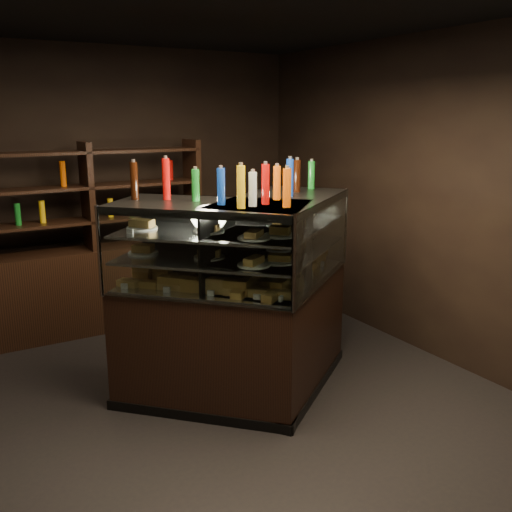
{
  "coord_description": "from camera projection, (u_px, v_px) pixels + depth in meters",
  "views": [
    {
      "loc": [
        -1.6,
        -3.85,
        2.27
      ],
      "look_at": [
        0.51,
        -0.29,
        1.24
      ],
      "focal_mm": 40.0,
      "sensor_mm": 36.0,
      "label": 1
    }
  ],
  "objects": [
    {
      "name": "room_shell",
      "position": [
        174.0,
        161.0,
        4.09
      ],
      "size": [
        5.02,
        5.02,
        3.01
      ],
      "color": "black",
      "rests_on": "ground"
    },
    {
      "name": "display_case",
      "position": [
        246.0,
        331.0,
        4.67
      ],
      "size": [
        2.24,
        1.59,
        1.63
      ],
      "rotation": [
        0.0,
        0.0,
        -0.07
      ],
      "color": "black",
      "rests_on": "ground"
    },
    {
      "name": "potted_conifer",
      "position": [
        197.0,
        294.0,
        5.78
      ],
      "size": [
        0.4,
        0.4,
        0.86
      ],
      "rotation": [
        0.0,
        0.0,
        -0.01
      ],
      "color": "black",
      "rests_on": "ground"
    },
    {
      "name": "food_display",
      "position": [
        246.0,
        255.0,
        4.51
      ],
      "size": [
        1.78,
        1.07,
        0.49
      ],
      "color": "gold",
      "rests_on": "display_case"
    },
    {
      "name": "ground",
      "position": [
        183.0,
        406.0,
        4.56
      ],
      "size": [
        5.0,
        5.0,
        0.0
      ],
      "primitive_type": "plane",
      "color": "black",
      "rests_on": "ground"
    },
    {
      "name": "back_shelving",
      "position": [
        93.0,
        275.0,
        6.06
      ],
      "size": [
        2.41,
        0.43,
        2.0
      ],
      "rotation": [
        0.0,
        0.0,
        -0.0
      ],
      "color": "black",
      "rests_on": "ground"
    },
    {
      "name": "bottles_top",
      "position": [
        245.0,
        182.0,
        4.38
      ],
      "size": [
        1.6,
        0.93,
        0.3
      ],
      "color": "silver",
      "rests_on": "display_case"
    }
  ]
}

